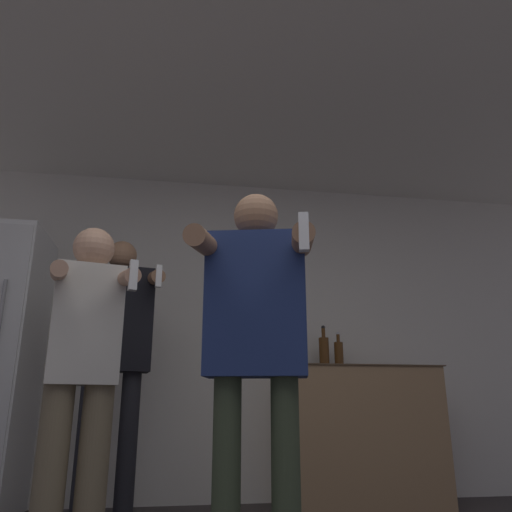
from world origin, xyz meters
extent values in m
cube|color=silver|center=(0.00, 2.82, 1.27)|extent=(7.00, 0.06, 2.55)
cube|color=silver|center=(0.00, 1.40, 2.57)|extent=(7.00, 3.31, 0.05)
cube|color=#997551|center=(1.10, 2.51, 0.48)|extent=(1.10, 0.56, 0.97)
cube|color=brown|center=(1.10, 2.51, 0.97)|extent=(1.13, 0.59, 0.01)
cylinder|color=black|center=(0.68, 2.58, 1.08)|extent=(0.07, 0.07, 0.21)
cylinder|color=black|center=(0.68, 2.58, 1.22)|extent=(0.02, 0.02, 0.07)
sphere|color=silver|center=(0.68, 2.58, 1.26)|extent=(0.03, 0.03, 0.03)
cylinder|color=#563314|center=(0.87, 2.58, 1.09)|extent=(0.08, 0.08, 0.23)
cylinder|color=#563314|center=(0.87, 2.58, 1.24)|extent=(0.03, 0.03, 0.08)
sphere|color=black|center=(0.87, 2.58, 1.28)|extent=(0.03, 0.03, 0.03)
cylinder|color=#563314|center=(0.99, 2.58, 1.07)|extent=(0.07, 0.07, 0.19)
cylinder|color=#563314|center=(0.99, 2.58, 1.20)|extent=(0.03, 0.03, 0.07)
sphere|color=silver|center=(0.99, 2.58, 1.24)|extent=(0.03, 0.03, 0.03)
cylinder|color=#38422D|center=(-0.06, 0.85, 0.40)|extent=(0.11, 0.11, 0.80)
cylinder|color=#38422D|center=(0.16, 0.80, 0.40)|extent=(0.11, 0.11, 0.80)
cube|color=navy|center=(0.05, 0.83, 1.10)|extent=(0.45, 0.29, 0.60)
sphere|color=#9E7051|center=(0.05, 0.83, 1.50)|extent=(0.20, 0.20, 0.20)
cylinder|color=#9E7051|center=(-0.18, 0.69, 1.31)|extent=(0.17, 0.41, 0.15)
cylinder|color=#9E7051|center=(0.20, 0.60, 1.31)|extent=(0.17, 0.41, 0.15)
cube|color=white|center=(0.16, 0.41, 1.28)|extent=(0.04, 0.04, 0.14)
cylinder|color=#75664C|center=(-0.81, 1.34, 0.39)|extent=(0.14, 0.14, 0.78)
cylinder|color=#75664C|center=(-0.63, 1.38, 0.39)|extent=(0.14, 0.14, 0.78)
cube|color=beige|center=(-0.72, 1.36, 1.08)|extent=(0.37, 0.27, 0.59)
sphere|color=tan|center=(-0.72, 1.36, 1.48)|extent=(0.21, 0.21, 0.21)
cylinder|color=tan|center=(-0.83, 1.14, 1.29)|extent=(0.16, 0.39, 0.14)
cylinder|color=tan|center=(-0.52, 1.22, 1.29)|extent=(0.16, 0.39, 0.14)
cube|color=white|center=(-0.48, 1.04, 1.26)|extent=(0.04, 0.04, 0.14)
cylinder|color=black|center=(-0.78, 2.09, 0.45)|extent=(0.12, 0.12, 0.90)
cylinder|color=black|center=(-0.54, 2.13, 0.45)|extent=(0.12, 0.12, 0.90)
cube|color=black|center=(-0.66, 2.11, 1.23)|extent=(0.47, 0.27, 0.67)
sphere|color=#9E7051|center=(-0.66, 2.11, 1.66)|extent=(0.19, 0.19, 0.19)
cylinder|color=#9E7051|center=(-0.84, 1.93, 1.49)|extent=(0.14, 0.32, 0.14)
cylinder|color=#9E7051|center=(-0.43, 2.00, 1.49)|extent=(0.14, 0.32, 0.14)
cube|color=white|center=(-0.40, 1.85, 1.46)|extent=(0.04, 0.04, 0.14)
camera|label=1|loc=(-0.27, -1.21, 0.68)|focal=35.00mm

